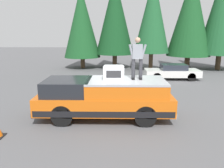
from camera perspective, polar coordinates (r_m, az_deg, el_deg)
ground_plane at (r=10.05m, az=1.85°, el=-7.54°), size 90.00×90.00×0.00m
pickup_truck at (r=9.31m, az=-1.86°, el=-3.55°), size 2.01×5.54×1.65m
compressor_unit at (r=9.18m, az=0.45°, el=2.97°), size 0.65×0.84×0.56m
person_on_truck_bed at (r=9.11m, az=6.46°, el=6.78°), size 0.29×0.72×1.69m
parked_car_white at (r=17.81m, az=15.11°, el=3.05°), size 1.64×4.10×1.16m
conifer_far_left at (r=23.90m, az=26.65°, el=17.31°), size 3.99×3.99×10.26m
conifer_left at (r=23.00m, az=19.41°, el=16.37°), size 4.12×4.12×9.00m
conifer_center_left at (r=21.79m, az=10.29°, el=17.03°), size 3.28×3.28×8.63m
conifer_center_right at (r=22.58m, az=0.73°, el=16.96°), size 3.75×3.75×8.76m
conifer_right at (r=22.70m, az=-7.74°, el=15.27°), size 3.58×3.58×7.84m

